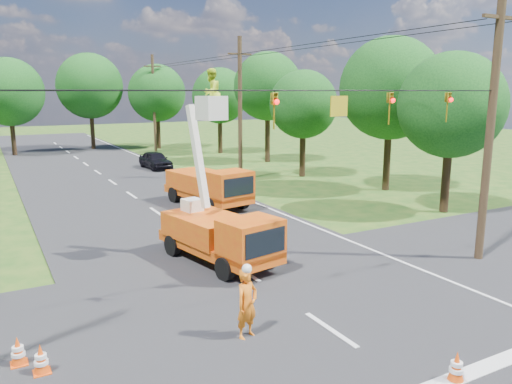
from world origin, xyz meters
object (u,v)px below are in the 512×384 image
pole_right_mid (240,108)px  pole_right_far (154,102)px  traffic_cone_3 (222,220)px  tree_far_c (157,93)px  second_truck (210,186)px  traffic_cone_7 (225,192)px  tree_right_b (391,89)px  bucket_truck (220,223)px  tree_right_d (268,86)px  tree_right_c (303,105)px  distant_car (156,160)px  traffic_cone_2 (232,241)px  traffic_cone_1 (456,367)px  pole_right_near (491,124)px  tree_far_a (9,92)px  ground_worker (247,304)px  tree_far_b (90,86)px  traffic_cone_4 (41,359)px  tree_right_e (220,96)px  tree_right_a (452,105)px  traffic_cone_5 (18,351)px

pole_right_mid → pole_right_far: (0.00, 20.00, 0.00)m
traffic_cone_3 → tree_far_c: 34.60m
second_truck → traffic_cone_7: size_ratio=8.69×
second_truck → pole_right_mid: 9.66m
pole_right_far → tree_right_b: (6.50, -28.00, 1.33)m
bucket_truck → tree_right_d: (15.11, 22.66, 5.15)m
tree_right_c → tree_right_d: (1.60, 8.00, 1.37)m
distant_car → traffic_cone_2: size_ratio=5.96×
traffic_cone_2 → traffic_cone_7: 9.93m
traffic_cone_1 → pole_right_near: (7.53, 5.23, 4.75)m
traffic_cone_1 → tree_far_a: tree_far_a is taller
ground_worker → pole_right_far: 42.78m
second_truck → tree_far_b: (-0.06, 31.93, 5.66)m
distant_car → traffic_cone_4: size_ratio=5.96×
tree_far_c → tree_right_c: bearing=-80.9°
tree_far_b → traffic_cone_1: bearing=-92.3°
second_truck → distant_car: bearing=73.7°
traffic_cone_4 → tree_right_d: (21.78, 27.51, 6.32)m
bucket_truck → tree_right_e: size_ratio=0.82×
pole_right_mid → distant_car: bearing=116.3°
tree_right_a → tree_far_c: (-4.00, 36.00, 0.50)m
tree_right_a → tree_far_c: size_ratio=0.90×
tree_right_e → ground_worker: bearing=-113.7°
traffic_cone_5 → pole_right_near: size_ratio=0.07×
traffic_cone_2 → tree_far_b: size_ratio=0.07×
distant_car → tree_far_c: bearing=67.5°
traffic_cone_5 → traffic_cone_4: bearing=-56.3°
traffic_cone_2 → traffic_cone_3: 3.32m
ground_worker → tree_far_a: tree_far_a is taller
traffic_cone_2 → pole_right_mid: 17.02m
tree_far_b → tree_right_e: bearing=-42.8°
second_truck → tree_right_d: bearing=39.7°
tree_right_d → tree_right_e: size_ratio=1.12×
distant_car → traffic_cone_4: (-11.62, -28.32, -0.36)m
traffic_cone_2 → tree_right_d: (14.03, 21.39, 6.32)m
traffic_cone_1 → tree_far_a: size_ratio=0.07×
traffic_cone_2 → tree_right_b: bearing=24.2°
tree_far_c → pole_right_near: bearing=-91.4°
ground_worker → traffic_cone_3: (3.93, 9.99, -0.57)m
tree_right_b → tree_right_d: 15.00m
tree_right_b → tree_far_b: bearing=110.0°
tree_right_b → pole_right_near: bearing=-118.4°
traffic_cone_5 → bucket_truck: bearing=30.7°
second_truck → tree_right_c: (10.14, 5.93, 4.17)m
traffic_cone_1 → traffic_cone_2: size_ratio=1.00×
traffic_cone_1 → pole_right_far: (7.53, 45.23, 4.75)m
tree_right_b → tree_far_a: tree_right_b is taller
tree_far_a → ground_worker: bearing=-86.3°
traffic_cone_5 → tree_far_c: size_ratio=0.08×
distant_car → tree_right_b: bearing=-60.3°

